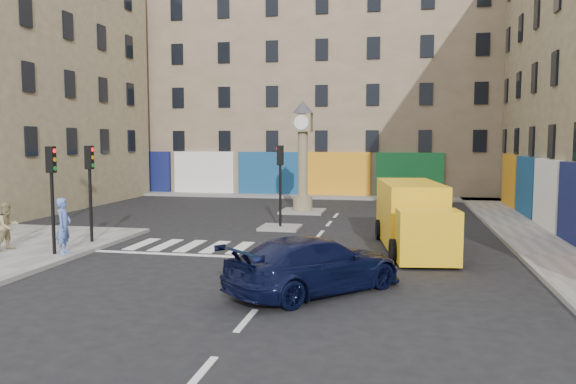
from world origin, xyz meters
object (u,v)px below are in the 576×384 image
(traffic_light_left_far, at_px, (90,178))
(traffic_light_island, at_px, (280,172))
(navy_sedan, at_px, (315,265))
(pedestrian_blue, at_px, (64,226))
(clock_pillar, at_px, (303,149))
(traffic_light_left_near, at_px, (52,182))
(yellow_van, at_px, (413,216))
(pedestrian_tan, at_px, (8,226))

(traffic_light_left_far, bearing_deg, traffic_light_island, 40.60)
(navy_sedan, height_order, pedestrian_blue, pedestrian_blue)
(traffic_light_island, xyz_separation_m, clock_pillar, (0.00, 6.00, 0.96))
(traffic_light_left_far, relative_size, clock_pillar, 0.61)
(pedestrian_blue, bearing_deg, navy_sedan, -116.86)
(traffic_light_left_near, bearing_deg, traffic_light_island, 51.07)
(traffic_light_left_far, height_order, clock_pillar, clock_pillar)
(clock_pillar, bearing_deg, pedestrian_blue, -113.72)
(navy_sedan, height_order, yellow_van, yellow_van)
(yellow_van, xyz_separation_m, pedestrian_tan, (-14.15, -3.85, -0.21))
(pedestrian_blue, xyz_separation_m, pedestrian_tan, (-2.32, 0.17, -0.11))
(traffic_light_left_far, distance_m, traffic_light_island, 8.30)
(clock_pillar, distance_m, pedestrian_blue, 15.11)
(navy_sedan, bearing_deg, pedestrian_blue, 25.60)
(traffic_light_island, bearing_deg, traffic_light_left_near, -128.93)
(traffic_light_left_far, xyz_separation_m, traffic_light_island, (6.30, 5.40, -0.03))
(yellow_van, height_order, pedestrian_tan, yellow_van)
(traffic_light_island, xyz_separation_m, pedestrian_tan, (-8.32, -7.49, -1.58))
(navy_sedan, bearing_deg, traffic_light_island, -31.13)
(traffic_light_left_near, relative_size, navy_sedan, 0.72)
(traffic_light_left_far, bearing_deg, navy_sedan, -27.49)
(yellow_van, bearing_deg, traffic_light_left_near, -169.19)
(traffic_light_left_near, bearing_deg, navy_sedan, -14.94)
(pedestrian_tan, bearing_deg, clock_pillar, -17.77)
(clock_pillar, height_order, pedestrian_blue, clock_pillar)
(yellow_van, bearing_deg, pedestrian_tan, -172.88)
(clock_pillar, bearing_deg, traffic_light_left_near, -114.55)
(traffic_light_island, bearing_deg, pedestrian_tan, -137.99)
(traffic_light_left_far, height_order, navy_sedan, traffic_light_left_far)
(traffic_light_island, bearing_deg, traffic_light_left_far, -139.40)
(clock_pillar, xyz_separation_m, navy_sedan, (3.17, -16.32, -2.80))
(yellow_van, relative_size, pedestrian_tan, 4.06)
(traffic_light_left_near, distance_m, pedestrian_blue, 1.54)
(traffic_light_left_far, height_order, pedestrian_tan, traffic_light_left_far)
(navy_sedan, distance_m, yellow_van, 7.21)
(traffic_light_left_far, relative_size, pedestrian_tan, 2.15)
(yellow_van, bearing_deg, clock_pillar, 113.11)
(traffic_light_left_far, xyz_separation_m, pedestrian_tan, (-2.02, -2.09, -1.61))
(clock_pillar, height_order, navy_sedan, clock_pillar)
(navy_sedan, bearing_deg, yellow_van, -69.97)
(traffic_light_left_near, relative_size, yellow_van, 0.53)
(traffic_light_island, bearing_deg, clock_pillar, 90.00)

